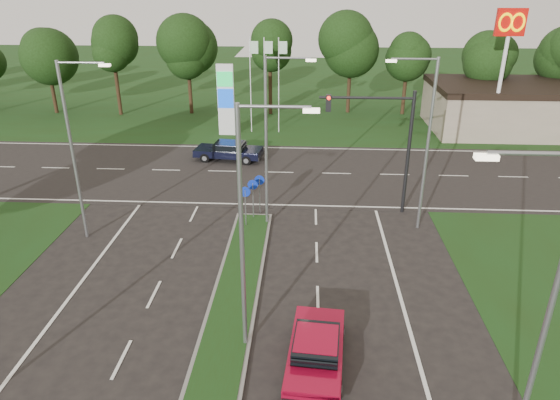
{
  "coord_description": "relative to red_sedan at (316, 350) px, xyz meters",
  "views": [
    {
      "loc": [
        2.88,
        -8.53,
        12.34
      ],
      "look_at": [
        1.61,
        14.31,
        2.2
      ],
      "focal_mm": 32.0,
      "sensor_mm": 36.0,
      "label": 1
    }
  ],
  "objects": [
    {
      "name": "traffic_signal",
      "position": [
        3.82,
        12.87,
        4.0
      ],
      "size": [
        5.1,
        0.42,
        7.0
      ],
      "color": "black",
      "rests_on": "ground"
    },
    {
      "name": "cross_road",
      "position": [
        -3.37,
        18.87,
        -0.66
      ],
      "size": [
        160.0,
        12.0,
        0.02
      ],
      "primitive_type": "cube",
      "color": "black",
      "rests_on": "ground"
    },
    {
      "name": "red_sedan",
      "position": [
        0.0,
        0.0,
        0.0
      ],
      "size": [
        2.19,
        4.58,
        1.22
      ],
      "rotation": [
        0.0,
        0.0,
        -0.09
      ],
      "color": "maroon",
      "rests_on": "ground"
    },
    {
      "name": "median_kerb",
      "position": [
        -3.37,
        -1.13,
        -0.6
      ],
      "size": [
        2.0,
        26.0,
        0.12
      ],
      "primitive_type": "cube",
      "color": "slate",
      "rests_on": "ground"
    },
    {
      "name": "median_signs",
      "position": [
        -3.37,
        11.27,
        1.06
      ],
      "size": [
        1.16,
        1.76,
        2.38
      ],
      "color": "gray",
      "rests_on": "ground"
    },
    {
      "name": "streetlight_right_near",
      "position": [
        5.43,
        -3.13,
        4.42
      ],
      "size": [
        2.53,
        0.22,
        9.0
      ],
      "rotation": [
        0.0,
        0.0,
        3.14
      ],
      "color": "gray",
      "rests_on": "ground"
    },
    {
      "name": "mcdonalds_sign",
      "position": [
        14.63,
        26.84,
        7.33
      ],
      "size": [
        2.2,
        0.47,
        10.4
      ],
      "color": "silver",
      "rests_on": "ground"
    },
    {
      "name": "treeline_far",
      "position": [
        -3.27,
        34.8,
        6.17
      ],
      "size": [
        6.0,
        6.0,
        9.9
      ],
      "color": "black",
      "rests_on": "ground"
    },
    {
      "name": "streetlight_median_far",
      "position": [
        -2.37,
        10.87,
        4.42
      ],
      "size": [
        2.53,
        0.22,
        9.0
      ],
      "color": "gray",
      "rests_on": "ground"
    },
    {
      "name": "gas_pylon",
      "position": [
        -7.15,
        27.92,
        2.54
      ],
      "size": [
        5.8,
        1.26,
        8.0
      ],
      "color": "silver",
      "rests_on": "ground"
    },
    {
      "name": "streetlight_left_far",
      "position": [
        -11.67,
        8.87,
        4.42
      ],
      "size": [
        2.53,
        0.22,
        9.0
      ],
      "color": "gray",
      "rests_on": "ground"
    },
    {
      "name": "verge_far",
      "position": [
        -3.37,
        49.87,
        -0.66
      ],
      "size": [
        160.0,
        50.0,
        0.02
      ],
      "primitive_type": "cube",
      "color": "#1A3411",
      "rests_on": "ground"
    },
    {
      "name": "navy_sedan",
      "position": [
        -6.23,
        21.36,
        0.07
      ],
      "size": [
        5.1,
        2.58,
        1.35
      ],
      "rotation": [
        0.0,
        0.0,
        1.45
      ],
      "color": "black",
      "rests_on": "ground"
    },
    {
      "name": "streetlight_median_near",
      "position": [
        -2.37,
        0.87,
        4.42
      ],
      "size": [
        2.53,
        0.22,
        9.0
      ],
      "color": "gray",
      "rests_on": "ground"
    },
    {
      "name": "commercial_building",
      "position": [
        18.63,
        30.87,
        1.34
      ],
      "size": [
        16.0,
        9.0,
        4.0
      ],
      "primitive_type": "cube",
      "color": "gray",
      "rests_on": "ground"
    },
    {
      "name": "streetlight_right_far",
      "position": [
        5.43,
        10.87,
        4.42
      ],
      "size": [
        2.53,
        0.22,
        9.0
      ],
      "rotation": [
        0.0,
        0.0,
        3.14
      ],
      "color": "gray",
      "rests_on": "ground"
    }
  ]
}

